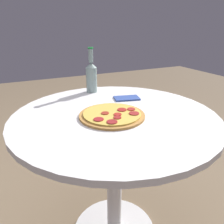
# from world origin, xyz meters

# --- Properties ---
(table) EXTENTS (0.91, 0.91, 0.74)m
(table) POSITION_xyz_m (0.00, 0.00, 0.57)
(table) COLOR white
(table) RESTS_ON ground_plane
(pizza) EXTENTS (0.29, 0.29, 0.02)m
(pizza) POSITION_xyz_m (0.02, 0.02, 0.74)
(pizza) COLOR #B77F3D
(pizza) RESTS_ON table
(beer_bottle) EXTENTS (0.06, 0.06, 0.25)m
(beer_bottle) POSITION_xyz_m (-0.03, -0.36, 0.83)
(beer_bottle) COLOR gray
(beer_bottle) RESTS_ON table
(napkin) EXTENTS (0.15, 0.11, 0.01)m
(napkin) POSITION_xyz_m (-0.15, -0.16, 0.74)
(napkin) COLOR #334C99
(napkin) RESTS_ON table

